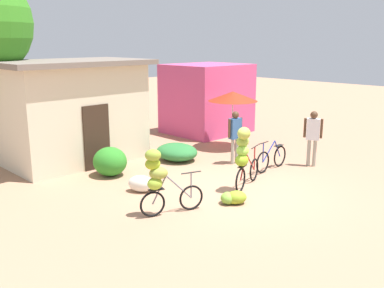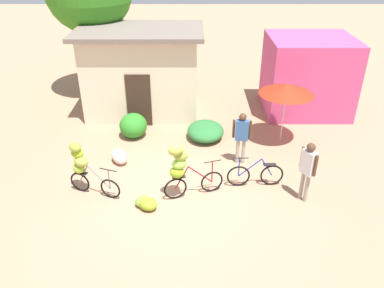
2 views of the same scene
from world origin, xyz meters
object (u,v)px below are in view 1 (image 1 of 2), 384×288
building_low (74,111)px  produce_sack (141,184)px  person_vendor (313,133)px  bicycle_near_pile (244,153)px  bicycle_center_loaded (271,158)px  person_bystander (235,132)px  market_umbrella (233,96)px  shop_pink (207,99)px  bicycle_leftmost (160,177)px  banana_pile_on_ground (233,198)px

building_low → produce_sack: size_ratio=6.73×
building_low → person_vendor: size_ratio=2.67×
bicycle_near_pile → bicycle_center_loaded: bicycle_near_pile is taller
bicycle_center_loaded → person_bystander: size_ratio=0.95×
market_umbrella → person_bystander: market_umbrella is taller
bicycle_near_pile → bicycle_center_loaded: (2.08, 0.56, -0.66)m
shop_pink → bicycle_center_loaded: size_ratio=1.96×
market_umbrella → bicycle_leftmost: (-6.07, -3.02, -1.01)m
bicycle_leftmost → bicycle_center_loaded: size_ratio=0.96×
produce_sack → market_umbrella: bearing=14.9°
building_low → bicycle_leftmost: building_low is taller
shop_pink → building_low: bearing=-178.3°
market_umbrella → shop_pink: bearing=61.6°
person_vendor → produce_sack: bearing=160.4°
bicycle_leftmost → person_bystander: 4.76m
shop_pink → bicycle_near_pile: size_ratio=1.84×
banana_pile_on_ground → shop_pink: bearing=47.9°
market_umbrella → person_bystander: size_ratio=1.22×
market_umbrella → bicycle_center_loaded: bearing=-115.6°
building_low → banana_pile_on_ground: 6.40m
bicycle_near_pile → person_vendor: (3.31, -0.10, 0.06)m
bicycle_leftmost → shop_pink: bearing=37.1°
bicycle_center_loaded → banana_pile_on_ground: bearing=-161.3°
shop_pink → person_vendor: (-1.49, -6.00, -0.37)m
bicycle_center_loaded → person_vendor: person_vendor is taller
shop_pink → person_bystander: (-3.02, -4.11, -0.40)m
produce_sack → person_bystander: (3.81, -0.01, 0.84)m
person_bystander → shop_pink: bearing=53.7°
person_vendor → banana_pile_on_ground: bearing=-175.1°
shop_pink → market_umbrella: 3.06m
shop_pink → produce_sack: shop_pink is taller
shop_pink → produce_sack: (-6.83, -4.10, -1.24)m
building_low → person_vendor: building_low is taller
shop_pink → bicycle_center_loaded: 6.09m
bicycle_leftmost → person_vendor: person_vendor is taller
person_bystander → market_umbrella: bearing=42.5°
building_low → market_umbrella: size_ratio=2.24×
banana_pile_on_ground → person_vendor: size_ratio=0.43×
person_vendor → person_bystander: person_vendor is taller
bicycle_leftmost → bicycle_center_loaded: bicycle_leftmost is taller
produce_sack → banana_pile_on_ground: bearing=-64.5°
bicycle_near_pile → produce_sack: size_ratio=2.49×
bicycle_leftmost → produce_sack: (0.68, 1.58, -0.69)m
bicycle_center_loaded → person_vendor: size_ratio=0.93×
banana_pile_on_ground → bicycle_center_loaded: bearing=18.7°
building_low → market_umbrella: bearing=-26.1°
banana_pile_on_ground → person_vendor: bearing=4.9°
bicycle_near_pile → person_vendor: 3.31m
bicycle_near_pile → produce_sack: (-2.03, 1.80, -0.81)m
bicycle_near_pile → banana_pile_on_ground: 1.38m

